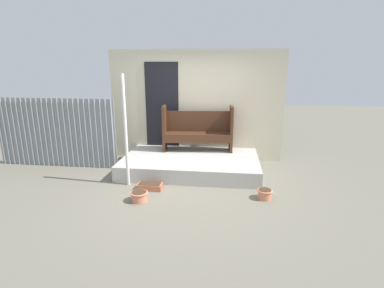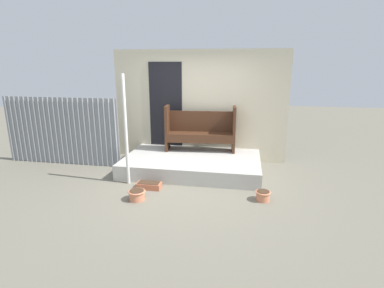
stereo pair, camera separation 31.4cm
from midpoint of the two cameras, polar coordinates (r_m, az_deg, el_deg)
The scene contains 9 objects.
ground_plane at distance 5.83m, azimuth -0.31°, elevation -7.95°, with size 24.00×24.00×0.00m, color #706B5B.
porch_slab at distance 6.57m, azimuth 1.39°, elevation -3.79°, with size 2.92×1.74×0.31m.
house_wall at distance 7.18m, azimuth 2.27°, elevation 7.24°, with size 4.12×0.08×2.60m.
fence_corrugated at distance 7.43m, azimuth -22.58°, elevation 2.25°, with size 2.80×0.05×1.55m.
support_post at distance 5.73m, azimuth -10.98°, elevation 2.46°, with size 0.06×0.06×2.11m.
bench at distance 6.91m, azimuth 2.90°, elevation 2.95°, with size 1.62×0.53×1.05m.
flower_pot_left at distance 5.29m, azimuth -8.77°, elevation -9.51°, with size 0.30×0.30×0.17m.
flower_pot_middle at distance 5.38m, azimuth 15.03°, elevation -9.43°, with size 0.27×0.27×0.17m.
planter_box_rect at distance 5.73m, azimuth -6.64°, elevation -7.84°, with size 0.46×0.23×0.12m.
Camera 2 is at (1.14, -5.25, 2.29)m, focal length 28.00 mm.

